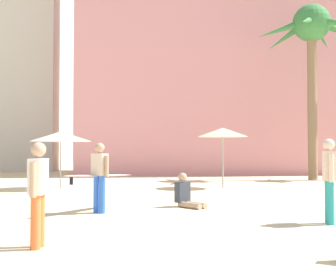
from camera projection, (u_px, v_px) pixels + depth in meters
hotel_pink at (222, 50)px, 31.83m from camera, size 19.35×8.68×17.07m
palm_tree_far_left at (312, 37)px, 23.72m from camera, size 5.77×5.07×9.15m
cafe_umbrella_0 at (223, 132)px, 18.47m from camera, size 2.05×2.05×2.44m
cafe_umbrella_3 at (61, 137)px, 18.08m from camera, size 2.43×2.43×2.28m
person_near_left at (100, 175)px, 11.26m from camera, size 1.83×2.35×1.72m
person_mid_left at (186, 195)px, 12.26m from camera, size 0.83×0.93×0.92m
person_far_left at (329, 177)px, 9.50m from camera, size 0.31×0.61×1.78m
person_mid_center at (38, 190)px, 7.17m from camera, size 0.26×0.61×1.67m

